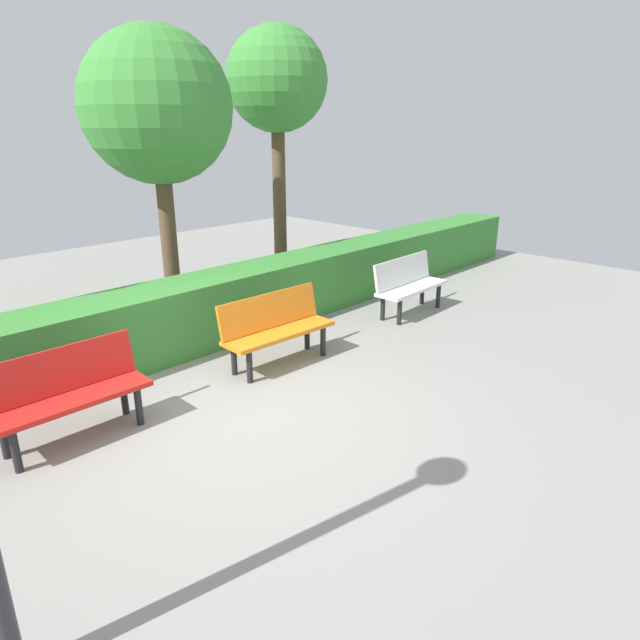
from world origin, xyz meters
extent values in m
plane|color=gray|center=(0.00, 0.00, 0.00)|extent=(18.36, 18.36, 0.00)
cube|color=white|center=(-3.84, -0.59, 0.41)|extent=(1.40, 0.46, 0.05)
cube|color=white|center=(-3.83, -0.78, 0.65)|extent=(1.39, 0.15, 0.42)
cylinder|color=black|center=(-4.39, -0.45, 0.20)|extent=(0.07, 0.07, 0.39)
cylinder|color=black|center=(-4.38, -0.75, 0.20)|extent=(0.07, 0.07, 0.39)
cylinder|color=black|center=(-3.30, -0.42, 0.20)|extent=(0.07, 0.07, 0.39)
cylinder|color=black|center=(-3.29, -0.72, 0.20)|extent=(0.07, 0.07, 0.39)
cube|color=orange|center=(-1.12, -0.62, 0.41)|extent=(1.48, 0.49, 0.05)
cube|color=orange|center=(-1.13, -0.81, 0.65)|extent=(1.46, 0.19, 0.42)
cylinder|color=black|center=(-1.69, -0.45, 0.20)|extent=(0.07, 0.07, 0.39)
cylinder|color=black|center=(-1.71, -0.75, 0.20)|extent=(0.07, 0.07, 0.39)
cylinder|color=black|center=(-0.53, -0.50, 0.20)|extent=(0.07, 0.07, 0.39)
cylinder|color=black|center=(-0.55, -0.80, 0.20)|extent=(0.07, 0.07, 0.39)
cube|color=red|center=(1.37, -0.72, 0.41)|extent=(1.43, 0.45, 0.05)
cube|color=red|center=(1.37, -0.91, 0.65)|extent=(1.42, 0.14, 0.42)
cylinder|color=black|center=(0.81, -0.56, 0.20)|extent=(0.07, 0.07, 0.39)
cylinder|color=black|center=(0.80, -0.86, 0.20)|extent=(0.07, 0.07, 0.39)
cylinder|color=black|center=(1.93, -0.58, 0.20)|extent=(0.07, 0.07, 0.39)
cylinder|color=black|center=(1.93, -0.88, 0.20)|extent=(0.07, 0.07, 0.39)
cube|color=#387F33|center=(-1.24, -1.90, 0.45)|extent=(14.36, 0.77, 0.89)
cylinder|color=brown|center=(-4.22, -3.97, 1.50)|extent=(0.25, 0.25, 2.99)
sphere|color=#3D8C38|center=(-4.22, -3.97, 3.54)|extent=(1.84, 1.84, 1.84)
cylinder|color=brown|center=(-1.61, -3.74, 1.18)|extent=(0.26, 0.26, 2.36)
sphere|color=#3D8C38|center=(-1.61, -3.74, 3.03)|extent=(2.25, 2.25, 2.25)
camera|label=1|loc=(3.10, 4.06, 2.79)|focal=31.31mm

